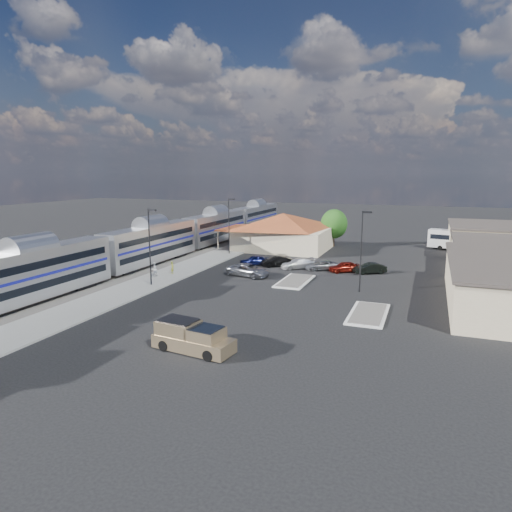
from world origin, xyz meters
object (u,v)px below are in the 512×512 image
(suv, at_px, (248,270))
(station_depot, at_px, (283,231))
(coach_bus, at_px, (462,239))
(pickup_truck, at_px, (193,338))

(suv, bearing_deg, station_depot, 17.07)
(suv, xyz_separation_m, coach_bus, (26.37, 30.26, 1.17))
(station_depot, distance_m, pickup_truck, 46.20)
(pickup_truck, bearing_deg, suv, 19.84)
(pickup_truck, bearing_deg, coach_bus, -13.74)
(station_depot, height_order, coach_bus, station_depot)
(suv, bearing_deg, pickup_truck, -156.27)
(station_depot, xyz_separation_m, suv, (2.20, -21.22, -2.35))
(pickup_truck, xyz_separation_m, coach_bus, (20.95, 54.56, 0.95))
(station_depot, distance_m, coach_bus, 29.98)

